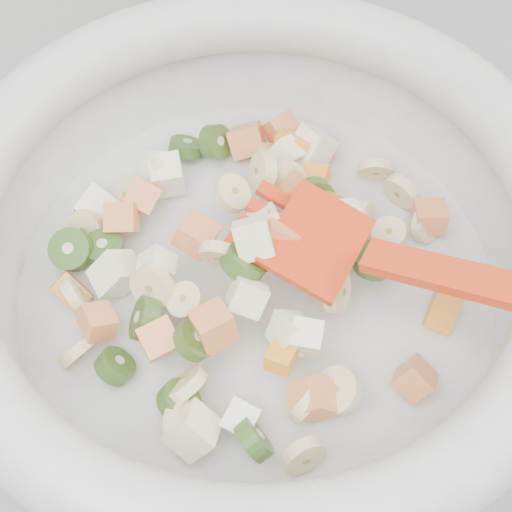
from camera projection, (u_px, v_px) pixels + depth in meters
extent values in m
cube|color=gray|center=(404.00, 455.00, 0.92)|extent=(2.00, 0.60, 0.90)
cylinder|color=silver|center=(256.00, 288.00, 0.52)|extent=(0.32, 0.32, 0.02)
torus|color=silver|center=(256.00, 222.00, 0.45)|extent=(0.39, 0.39, 0.04)
cylinder|color=#F0E6A0|center=(185.00, 300.00, 0.46)|extent=(0.02, 0.03, 0.02)
cylinder|color=#F0E6A0|center=(389.00, 234.00, 0.50)|extent=(0.03, 0.03, 0.01)
cylinder|color=#F0E6A0|center=(338.00, 391.00, 0.44)|extent=(0.03, 0.04, 0.03)
cylinder|color=#F0E6A0|center=(77.00, 352.00, 0.47)|extent=(0.03, 0.03, 0.03)
cylinder|color=#F0E6A0|center=(263.00, 171.00, 0.51)|extent=(0.02, 0.03, 0.03)
cylinder|color=#F0E6A0|center=(85.00, 229.00, 0.52)|extent=(0.03, 0.03, 0.03)
cylinder|color=#F0E6A0|center=(232.00, 193.00, 0.50)|extent=(0.03, 0.04, 0.03)
cylinder|color=#F0E6A0|center=(306.00, 402.00, 0.44)|extent=(0.03, 0.03, 0.04)
cylinder|color=#F0E6A0|center=(376.00, 170.00, 0.54)|extent=(0.03, 0.02, 0.03)
cylinder|color=#F0E6A0|center=(401.00, 191.00, 0.53)|extent=(0.02, 0.03, 0.04)
cylinder|color=#F0E6A0|center=(185.00, 385.00, 0.45)|extent=(0.03, 0.03, 0.03)
cylinder|color=#F0E6A0|center=(286.00, 181.00, 0.52)|extent=(0.04, 0.02, 0.04)
cylinder|color=#F0E6A0|center=(76.00, 295.00, 0.48)|extent=(0.02, 0.03, 0.03)
cylinder|color=#F0E6A0|center=(129.00, 195.00, 0.53)|extent=(0.03, 0.04, 0.03)
cylinder|color=#F0E6A0|center=(363.00, 220.00, 0.51)|extent=(0.03, 0.03, 0.04)
cylinder|color=#F0E6A0|center=(337.00, 292.00, 0.47)|extent=(0.02, 0.04, 0.04)
cylinder|color=#F0E6A0|center=(181.00, 424.00, 0.44)|extent=(0.02, 0.04, 0.04)
cylinder|color=#F0E6A0|center=(152.00, 286.00, 0.47)|extent=(0.03, 0.03, 0.03)
cylinder|color=#F0E6A0|center=(303.00, 456.00, 0.43)|extent=(0.03, 0.02, 0.03)
cylinder|color=#F0E6A0|center=(425.00, 224.00, 0.52)|extent=(0.03, 0.02, 0.03)
cylinder|color=#F0E6A0|center=(219.00, 253.00, 0.47)|extent=(0.03, 0.02, 0.03)
cylinder|color=#F0E6A0|center=(277.00, 155.00, 0.55)|extent=(0.03, 0.04, 0.02)
cube|color=#F1844C|center=(321.00, 147.00, 0.56)|extent=(0.03, 0.03, 0.02)
cube|color=#F1844C|center=(296.00, 194.00, 0.50)|extent=(0.03, 0.03, 0.03)
cube|color=#F1844C|center=(315.00, 399.00, 0.44)|extent=(0.03, 0.03, 0.03)
cube|color=#F1844C|center=(282.00, 130.00, 0.56)|extent=(0.03, 0.03, 0.03)
cube|color=#F1844C|center=(278.00, 235.00, 0.47)|extent=(0.03, 0.03, 0.03)
cube|color=#F1844C|center=(196.00, 235.00, 0.48)|extent=(0.03, 0.03, 0.03)
cube|color=#F1844C|center=(415.00, 379.00, 0.46)|extent=(0.03, 0.03, 0.03)
cube|color=#F1844C|center=(98.00, 322.00, 0.47)|extent=(0.03, 0.02, 0.02)
cube|color=#F1844C|center=(142.00, 196.00, 0.52)|extent=(0.03, 0.03, 0.03)
cube|color=#F1844C|center=(159.00, 339.00, 0.45)|extent=(0.03, 0.03, 0.03)
cube|color=#F1844C|center=(122.00, 218.00, 0.51)|extent=(0.03, 0.03, 0.03)
cube|color=#F1844C|center=(323.00, 203.00, 0.50)|extent=(0.03, 0.03, 0.03)
cube|color=#F1844C|center=(430.00, 217.00, 0.52)|extent=(0.02, 0.03, 0.02)
cube|color=#F1844C|center=(305.00, 147.00, 0.56)|extent=(0.04, 0.03, 0.03)
cube|color=#F1844C|center=(247.00, 140.00, 0.56)|extent=(0.03, 0.03, 0.03)
cube|color=#F1844C|center=(213.00, 327.00, 0.45)|extent=(0.03, 0.03, 0.03)
cylinder|color=#5F9732|center=(187.00, 147.00, 0.56)|extent=(0.04, 0.04, 0.02)
cylinder|color=#5F9732|center=(179.00, 401.00, 0.45)|extent=(0.03, 0.04, 0.03)
cylinder|color=#5F9732|center=(115.00, 366.00, 0.46)|extent=(0.03, 0.03, 0.03)
cylinder|color=#5F9732|center=(195.00, 339.00, 0.45)|extent=(0.03, 0.03, 0.03)
cylinder|color=#5F9732|center=(71.00, 250.00, 0.50)|extent=(0.04, 0.04, 0.03)
cylinder|color=#5F9732|center=(145.00, 319.00, 0.46)|extent=(0.03, 0.04, 0.03)
cylinder|color=#5F9732|center=(103.00, 248.00, 0.51)|extent=(0.03, 0.03, 0.01)
cylinder|color=#5F9732|center=(254.00, 440.00, 0.43)|extent=(0.02, 0.04, 0.04)
cylinder|color=#5F9732|center=(315.00, 197.00, 0.50)|extent=(0.03, 0.03, 0.04)
cylinder|color=#5F9732|center=(215.00, 142.00, 0.55)|extent=(0.03, 0.03, 0.04)
cylinder|color=#5F9732|center=(244.00, 264.00, 0.46)|extent=(0.03, 0.03, 0.03)
cylinder|color=#5F9732|center=(374.00, 260.00, 0.49)|extent=(0.04, 0.04, 0.01)
cube|color=white|center=(306.00, 337.00, 0.45)|extent=(0.02, 0.03, 0.02)
cube|color=white|center=(267.00, 227.00, 0.48)|extent=(0.02, 0.03, 0.03)
cube|color=white|center=(193.00, 431.00, 0.43)|extent=(0.04, 0.03, 0.04)
cube|color=white|center=(159.00, 168.00, 0.53)|extent=(0.03, 0.02, 0.03)
cube|color=white|center=(156.00, 265.00, 0.47)|extent=(0.03, 0.02, 0.03)
cube|color=white|center=(254.00, 239.00, 0.46)|extent=(0.03, 0.03, 0.03)
cube|color=white|center=(285.00, 155.00, 0.54)|extent=(0.03, 0.02, 0.03)
cube|color=white|center=(344.00, 220.00, 0.49)|extent=(0.03, 0.02, 0.03)
cube|color=white|center=(239.00, 418.00, 0.44)|extent=(0.02, 0.03, 0.03)
cube|color=white|center=(312.00, 148.00, 0.55)|extent=(0.04, 0.03, 0.04)
cube|color=white|center=(96.00, 207.00, 0.53)|extent=(0.03, 0.04, 0.04)
cube|color=white|center=(247.00, 296.00, 0.45)|extent=(0.03, 0.03, 0.03)
cube|color=white|center=(290.00, 333.00, 0.45)|extent=(0.03, 0.03, 0.03)
cube|color=white|center=(167.00, 175.00, 0.53)|extent=(0.02, 0.03, 0.03)
cube|color=white|center=(116.00, 274.00, 0.49)|extent=(0.04, 0.03, 0.04)
cube|color=gold|center=(71.00, 292.00, 0.49)|extent=(0.03, 0.03, 0.03)
cube|color=gold|center=(294.00, 144.00, 0.54)|extent=(0.03, 0.03, 0.02)
cube|color=gold|center=(443.00, 311.00, 0.49)|extent=(0.03, 0.03, 0.03)
cube|color=gold|center=(284.00, 353.00, 0.45)|extent=(0.03, 0.03, 0.02)
cube|color=gold|center=(315.00, 180.00, 0.52)|extent=(0.03, 0.03, 0.02)
cube|color=red|center=(316.00, 241.00, 0.46)|extent=(0.08, 0.08, 0.02)
cube|color=red|center=(277.00, 197.00, 0.49)|extent=(0.03, 0.02, 0.01)
cube|color=red|center=(267.00, 213.00, 0.48)|extent=(0.03, 0.02, 0.01)
cube|color=red|center=(257.00, 230.00, 0.47)|extent=(0.03, 0.02, 0.01)
cube|color=red|center=(246.00, 248.00, 0.47)|extent=(0.03, 0.02, 0.01)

